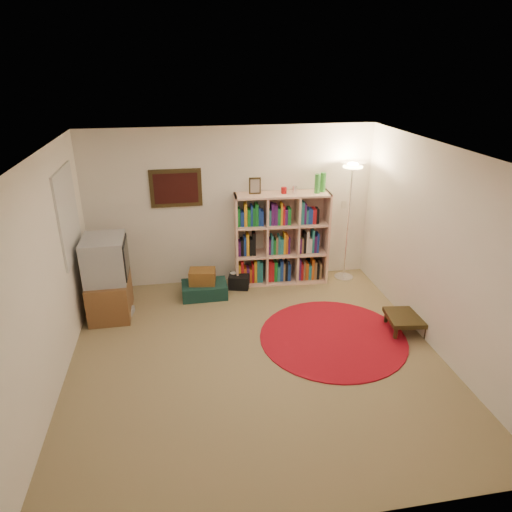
{
  "coord_description": "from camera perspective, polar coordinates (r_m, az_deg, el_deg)",
  "views": [
    {
      "loc": [
        -0.8,
        -4.62,
        3.37
      ],
      "look_at": [
        0.1,
        0.6,
        1.1
      ],
      "focal_mm": 32.0,
      "sensor_mm": 36.0,
      "label": 1
    }
  ],
  "objects": [
    {
      "name": "room",
      "position": [
        5.18,
        -0.65,
        -0.85
      ],
      "size": [
        4.54,
        4.54,
        2.54
      ],
      "color": "#897650",
      "rests_on": "ground"
    },
    {
      "name": "wicker_basket",
      "position": [
        7.03,
        -6.73,
        -2.58
      ],
      "size": [
        0.43,
        0.33,
        0.22
      ],
      "rotation": [
        0.0,
        0.0,
        -0.15
      ],
      "color": "brown",
      "rests_on": "suitcase"
    },
    {
      "name": "paper_towel",
      "position": [
        7.41,
        -2.82,
        -2.9
      ],
      "size": [
        0.14,
        0.14,
        0.23
      ],
      "rotation": [
        0.0,
        0.0,
        -0.32
      ],
      "color": "white",
      "rests_on": "ground"
    },
    {
      "name": "suitcase",
      "position": [
        7.12,
        -6.46,
        -4.2
      ],
      "size": [
        0.69,
        0.45,
        0.22
      ],
      "rotation": [
        0.0,
        0.0,
        0.01
      ],
      "color": "#12322C",
      "rests_on": "ground"
    },
    {
      "name": "tv_stand",
      "position": [
        6.74,
        -18.02,
        -2.66
      ],
      "size": [
        0.58,
        0.81,
        1.17
      ],
      "rotation": [
        0.0,
        0.0,
        0.01
      ],
      "color": "brown",
      "rests_on": "ground"
    },
    {
      "name": "side_table",
      "position": [
        6.5,
        18.31,
        -7.37
      ],
      "size": [
        0.57,
        0.57,
        0.23
      ],
      "rotation": [
        0.0,
        0.0,
        -0.13
      ],
      "color": "black",
      "rests_on": "ground"
    },
    {
      "name": "red_rug",
      "position": [
        6.2,
        9.57,
        -9.98
      ],
      "size": [
        1.93,
        1.93,
        0.02
      ],
      "color": "maroon",
      "rests_on": "ground"
    },
    {
      "name": "bookshelf",
      "position": [
        7.35,
        3.01,
        2.04
      ],
      "size": [
        1.51,
        0.51,
        1.79
      ],
      "rotation": [
        0.0,
        0.0,
        -0.06
      ],
      "color": "beige",
      "rests_on": "ground"
    },
    {
      "name": "dvd_box",
      "position": [
        6.89,
        -16.21,
        -6.7
      ],
      "size": [
        0.3,
        0.27,
        0.09
      ],
      "rotation": [
        0.0,
        0.0,
        -0.18
      ],
      "color": "#A6A6AA",
      "rests_on": "ground"
    },
    {
      "name": "floor_fan",
      "position": [
        7.79,
        7.36,
        -1.06
      ],
      "size": [
        0.35,
        0.19,
        0.39
      ],
      "rotation": [
        0.0,
        0.0,
        0.02
      ],
      "color": "black",
      "rests_on": "ground"
    },
    {
      "name": "duffel_bag",
      "position": [
        7.35,
        -2.13,
        -3.16
      ],
      "size": [
        0.38,
        0.34,
        0.22
      ],
      "rotation": [
        0.0,
        0.0,
        -0.26
      ],
      "color": "black",
      "rests_on": "ground"
    },
    {
      "name": "floor_lamp",
      "position": [
        7.3,
        11.83,
        8.83
      ],
      "size": [
        0.48,
        0.48,
        1.95
      ],
      "rotation": [
        0.0,
        0.0,
        -0.34
      ],
      "color": "white",
      "rests_on": "ground"
    }
  ]
}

